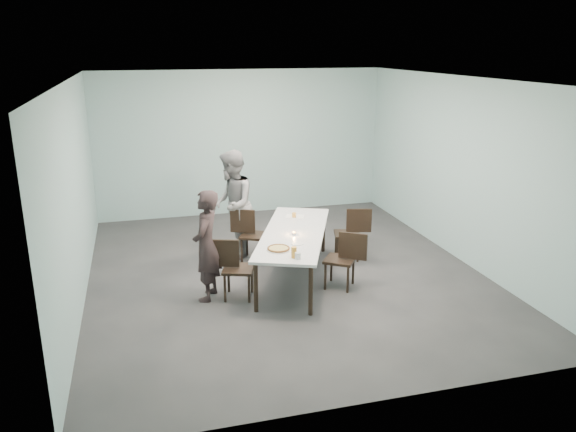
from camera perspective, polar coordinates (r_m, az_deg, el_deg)
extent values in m
plane|color=#333335|center=(8.97, -0.33, -5.76)|extent=(7.00, 7.00, 0.00)
cube|color=#9BC1C3|center=(11.85, -4.73, 7.39)|extent=(6.00, 0.02, 3.00)
cube|color=#9BC1C3|center=(5.35, 9.35, -4.91)|extent=(6.00, 0.02, 3.00)
cube|color=#9BC1C3|center=(8.28, -20.85, 2.09)|extent=(0.02, 7.00, 3.00)
cube|color=#9BC1C3|center=(9.70, 17.11, 4.52)|extent=(0.02, 7.00, 3.00)
cube|color=white|center=(8.28, -0.36, 13.74)|extent=(6.00, 7.00, 0.02)
cube|color=white|center=(8.53, 0.62, -1.75)|extent=(1.83, 2.75, 0.04)
cylinder|color=black|center=(7.60, -3.29, -7.26)|extent=(0.06, 0.06, 0.71)
cylinder|color=black|center=(9.84, -0.69, -1.46)|extent=(0.06, 0.06, 0.71)
cylinder|color=black|center=(7.50, 2.32, -7.57)|extent=(0.06, 0.06, 0.71)
cylinder|color=black|center=(9.77, 3.62, -1.63)|extent=(0.06, 0.06, 0.71)
cube|color=black|center=(8.01, -5.08, -5.40)|extent=(0.53, 0.53, 0.04)
cube|color=black|center=(7.95, -6.49, -3.76)|extent=(0.41, 0.17, 0.40)
cylinder|color=black|center=(7.97, -6.43, -7.33)|extent=(0.04, 0.04, 0.41)
cylinder|color=black|center=(8.27, -6.06, -6.36)|extent=(0.04, 0.04, 0.41)
cylinder|color=black|center=(7.92, -3.98, -7.41)|extent=(0.04, 0.04, 0.41)
cylinder|color=black|center=(8.23, -3.70, -6.43)|extent=(0.04, 0.04, 0.41)
cube|color=black|center=(9.36, -3.48, -1.99)|extent=(0.56, 0.56, 0.04)
cube|color=black|center=(9.33, -4.63, -0.52)|extent=(0.39, 0.22, 0.40)
cylinder|color=black|center=(9.32, -4.72, -3.56)|extent=(0.04, 0.04, 0.41)
cylinder|color=black|center=(9.63, -4.18, -2.87)|extent=(0.04, 0.04, 0.41)
cylinder|color=black|center=(9.24, -2.69, -3.71)|extent=(0.04, 0.04, 0.41)
cylinder|color=black|center=(9.55, -2.21, -3.01)|extent=(0.04, 0.04, 0.41)
cube|color=black|center=(8.35, 5.28, -4.45)|extent=(0.58, 0.58, 0.04)
cube|color=black|center=(8.22, 6.61, -3.05)|extent=(0.37, 0.27, 0.40)
cylinder|color=black|center=(8.55, 6.63, -5.59)|extent=(0.04, 0.04, 0.41)
cylinder|color=black|center=(8.24, 6.10, -6.46)|extent=(0.04, 0.04, 0.41)
cylinder|color=black|center=(8.62, 4.42, -5.32)|extent=(0.04, 0.04, 0.41)
cylinder|color=black|center=(8.32, 3.81, -6.17)|extent=(0.04, 0.04, 0.41)
cube|color=black|center=(9.46, 6.02, -1.84)|extent=(0.52, 0.52, 0.04)
cube|color=black|center=(9.41, 7.22, -0.46)|extent=(0.42, 0.15, 0.40)
cylinder|color=black|center=(9.72, 6.88, -2.77)|extent=(0.04, 0.04, 0.41)
cylinder|color=black|center=(9.40, 7.12, -3.47)|extent=(0.04, 0.04, 0.41)
cylinder|color=black|center=(9.68, 4.88, -2.78)|extent=(0.04, 0.04, 0.41)
cylinder|color=black|center=(9.36, 5.05, -3.48)|extent=(0.04, 0.04, 0.41)
imported|color=black|center=(7.91, -8.28, -2.99)|extent=(0.57, 0.68, 1.59)
imported|color=gray|center=(9.41, -5.72, 1.15)|extent=(0.86, 1.01, 1.83)
cylinder|color=white|center=(7.79, -0.96, -3.42)|extent=(0.34, 0.34, 0.01)
cylinder|color=#DEC87E|center=(7.78, -0.96, -3.32)|extent=(0.30, 0.30, 0.01)
torus|color=brown|center=(7.78, -0.96, -3.29)|extent=(0.32, 0.32, 0.03)
cylinder|color=white|center=(8.02, 0.95, -2.81)|extent=(0.18, 0.18, 0.01)
cylinder|color=gold|center=(7.48, 0.61, -3.72)|extent=(0.08, 0.08, 0.15)
cylinder|color=silver|center=(7.46, 1.00, -4.05)|extent=(0.08, 0.08, 0.09)
cylinder|color=silver|center=(8.38, 0.63, -1.82)|extent=(0.06, 0.06, 0.03)
cylinder|color=orange|center=(8.38, 0.63, -1.67)|extent=(0.04, 0.04, 0.01)
cylinder|color=gold|center=(9.22, 0.62, 0.09)|extent=(0.07, 0.07, 0.08)
cube|color=silver|center=(9.28, 0.71, -0.02)|extent=(0.36, 0.32, 0.01)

